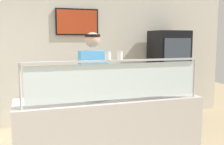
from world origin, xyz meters
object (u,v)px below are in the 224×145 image
(pizza_tray, at_px, (92,97))
(worker_figure, at_px, (93,86))
(pepper_flake_shaker, at_px, (120,56))
(drink_fridge, at_px, (168,76))
(pizza_server, at_px, (94,95))
(parmesan_shaker, at_px, (108,57))

(pizza_tray, height_order, worker_figure, worker_figure)
(worker_figure, bearing_deg, pizza_tray, -105.38)
(pizza_tray, bearing_deg, pepper_flake_shaker, -53.28)
(pepper_flake_shaker, bearing_deg, worker_figure, 96.03)
(pepper_flake_shaker, bearing_deg, drink_fridge, 48.68)
(pizza_server, height_order, worker_figure, worker_figure)
(worker_figure, bearing_deg, drink_fridge, 32.00)
(pepper_flake_shaker, height_order, worker_figure, worker_figure)
(parmesan_shaker, xyz_separation_m, pepper_flake_shaker, (0.14, -0.00, 0.00))
(pizza_server, relative_size, worker_figure, 0.16)
(pizza_tray, distance_m, worker_figure, 0.56)
(parmesan_shaker, distance_m, drink_fridge, 2.86)
(pizza_tray, xyz_separation_m, pepper_flake_shaker, (0.24, -0.32, 0.51))
(pizza_tray, relative_size, pizza_server, 1.58)
(pizza_tray, height_order, pizza_server, pizza_server)
(pizza_tray, xyz_separation_m, worker_figure, (0.15, 0.54, 0.04))
(pizza_server, relative_size, parmesan_shaker, 3.10)
(pizza_tray, xyz_separation_m, pizza_server, (0.02, -0.02, 0.02))
(worker_figure, bearing_deg, pizza_server, -103.15)
(parmesan_shaker, height_order, drink_fridge, drink_fridge)
(pizza_tray, distance_m, pizza_server, 0.03)
(pepper_flake_shaker, relative_size, drink_fridge, 0.05)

